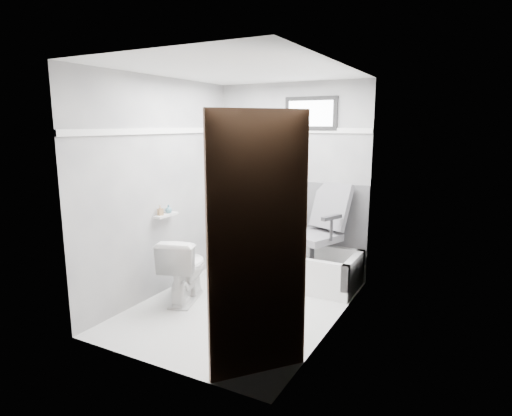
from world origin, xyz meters
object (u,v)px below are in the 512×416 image
Objects in this scene: office_chair at (312,230)px; door at (271,264)px; soap_bottle_b at (169,209)px; toilet at (185,269)px; bathtub at (295,266)px; soap_bottle_a at (160,211)px.

office_chair is 0.55× the size of door.
soap_bottle_b is (-1.92, 1.31, -0.04)m from door.
office_chair is 1.68m from soap_bottle_b.
toilet is at bearing 144.31° from door.
toilet is (-0.85, -1.06, 0.14)m from bathtub.
door is (1.60, -1.15, 0.65)m from toilet.
soap_bottle_b reaches higher than bathtub.
office_chair is at bearing -151.77° from toilet.
office_chair is 2.33m from door.
soap_bottle_a is at bearing 148.74° from door.
door is at bearing -71.25° from bathtub.
bathtub is 1.74m from soap_bottle_a.
soap_bottle_b is (-1.17, -0.90, 0.75)m from bathtub.
soap_bottle_b is at bearing 145.78° from door.
door reaches higher than toilet.
toilet is 7.34× the size of soap_bottle_b.
toilet is at bearing -2.93° from soap_bottle_a.
office_chair reaches higher than soap_bottle_b.
soap_bottle_a is 0.14m from soap_bottle_b.
office_chair is at bearing 9.18° from bathtub.
soap_bottle_a is at bearing -90.00° from soap_bottle_b.
toilet is (-1.05, -1.09, -0.32)m from office_chair.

